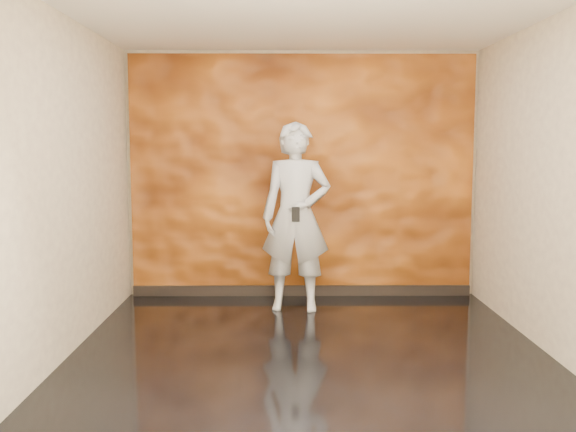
% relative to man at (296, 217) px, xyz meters
% --- Properties ---
extents(room, '(4.02, 4.02, 2.81)m').
position_rel_man_xyz_m(room, '(0.08, -1.32, 0.41)').
color(room, black).
rests_on(room, ground).
extents(feature_wall, '(3.90, 0.06, 2.75)m').
position_rel_man_xyz_m(feature_wall, '(0.08, 0.64, 0.39)').
color(feature_wall, orange).
rests_on(feature_wall, ground).
extents(baseboard, '(3.90, 0.04, 0.12)m').
position_rel_man_xyz_m(baseboard, '(0.08, 0.60, -0.93)').
color(baseboard, black).
rests_on(baseboard, ground).
extents(man, '(0.76, 0.54, 1.98)m').
position_rel_man_xyz_m(man, '(0.00, 0.00, 0.00)').
color(man, '#969BA4').
rests_on(man, ground).
extents(phone, '(0.08, 0.02, 0.15)m').
position_rel_man_xyz_m(phone, '(-0.01, -0.27, 0.05)').
color(phone, black).
rests_on(phone, man).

